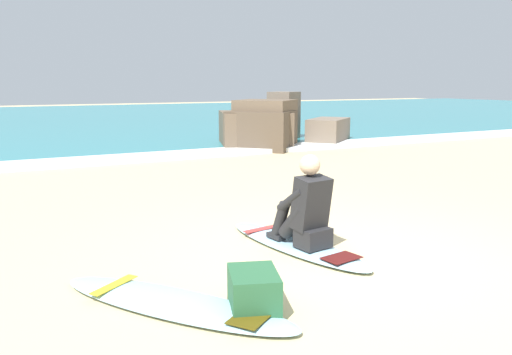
{
  "coord_description": "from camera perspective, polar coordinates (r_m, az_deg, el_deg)",
  "views": [
    {
      "loc": [
        -3.15,
        -3.91,
        1.73
      ],
      "look_at": [
        -0.16,
        1.78,
        0.55
      ],
      "focal_mm": 36.43,
      "sensor_mm": 36.0,
      "label": 1
    }
  ],
  "objects": [
    {
      "name": "beach_bag",
      "position": [
        4.04,
        -0.26,
        -12.46
      ],
      "size": [
        0.5,
        0.57,
        0.32
      ],
      "primitive_type": "cube",
      "rotation": [
        0.0,
        0.0,
        -0.34
      ],
      "color": "#285B38",
      "rests_on": "ground"
    },
    {
      "name": "rock_outcrop_distant",
      "position": [
        14.07,
        1.54,
        5.52
      ],
      "size": [
        4.24,
        2.84,
        1.46
      ],
      "color": "#756656",
      "rests_on": "ground"
    },
    {
      "name": "surfboard_main",
      "position": [
        5.57,
        4.37,
        -7.33
      ],
      "size": [
        0.85,
        2.14,
        0.08
      ],
      "color": "#9ED1E5",
      "rests_on": "ground"
    },
    {
      "name": "surfboard_spare_near",
      "position": [
        4.21,
        -9.04,
        -13.46
      ],
      "size": [
        1.66,
        2.07,
        0.08
      ],
      "color": "#9ED1E5",
      "rests_on": "ground"
    },
    {
      "name": "sea",
      "position": [
        25.48,
        -20.71,
        5.95
      ],
      "size": [
        80.0,
        28.0,
        0.1
      ],
      "primitive_type": "cube",
      "color": "teal",
      "rests_on": "ground"
    },
    {
      "name": "ground_plane",
      "position": [
        5.31,
        10.64,
        -8.79
      ],
      "size": [
        80.0,
        80.0,
        0.0
      ],
      "primitive_type": "plane",
      "color": "#CCB584"
    },
    {
      "name": "surfer_seated",
      "position": [
        5.36,
        5.48,
        -3.62
      ],
      "size": [
        0.43,
        0.74,
        0.95
      ],
      "color": "#232326",
      "rests_on": "surfboard_main"
    },
    {
      "name": "breaking_foam",
      "position": [
        12.07,
        -12.36,
        2.18
      ],
      "size": [
        80.0,
        0.9,
        0.11
      ],
      "primitive_type": "cube",
      "color": "white",
      "rests_on": "ground"
    }
  ]
}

